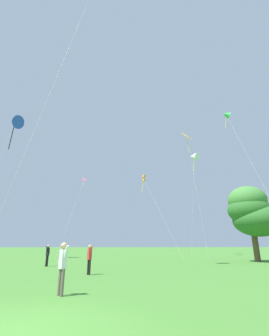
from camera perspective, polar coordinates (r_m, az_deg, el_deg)
name	(u,v)px	position (r m, az deg, el deg)	size (l,w,h in m)	color
ground_plane	(13,332)	(6.15, -26.67, -31.30)	(400.00, 400.00, 0.00)	#427A2D
kite_blue_delta	(15,122)	(38.68, -26.42, 9.75)	(3.35, 5.40, 19.42)	blue
kite_white_distant	(194,157)	(54.61, 13.80, 2.63)	(5.16, 6.79, 21.30)	white
kite_pink_low	(83,185)	(45.59, -12.17, -3.96)	(2.11, 11.84, 13.91)	pink
kite_green_small	(226,115)	(37.87, 20.82, 11.66)	(1.27, 10.26, 20.16)	green
kite_orange_box	(144,180)	(37.07, 2.29, -2.75)	(3.85, 7.60, 11.95)	orange
kite_yellow_diamond	(188,141)	(43.88, 12.43, 6.32)	(2.17, 9.03, 20.88)	yellow
person_with_spool	(48,253)	(21.73, -19.81, -18.41)	(0.27, 0.52, 1.63)	black
person_in_blue_jacket	(63,263)	(9.25, -16.59, -20.70)	(0.42, 0.47, 1.70)	#665B4C
person_foreground_watcher	(89,256)	(15.14, -10.58, -19.83)	(0.37, 0.47, 1.64)	black
tree_left_oak	(253,213)	(28.66, 26.17, -9.44)	(5.59, 5.16, 7.66)	brown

